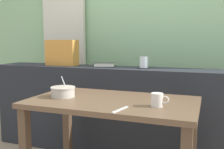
# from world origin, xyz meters

# --- Properties ---
(outdoor_backdrop) EXTENTS (4.80, 0.08, 2.80)m
(outdoor_backdrop) POSITION_xyz_m (0.00, 1.19, 1.40)
(outdoor_backdrop) COLOR #8EBC89
(outdoor_backdrop) RESTS_ON ground
(curtain_left_panel) EXTENTS (0.56, 0.06, 2.50)m
(curtain_left_panel) POSITION_xyz_m (-1.01, 1.09, 1.25)
(curtain_left_panel) COLOR beige
(curtain_left_panel) RESTS_ON ground
(dark_console_ledge) EXTENTS (2.80, 0.35, 0.85)m
(dark_console_ledge) POSITION_xyz_m (0.00, 0.55, 0.42)
(dark_console_ledge) COLOR #23262B
(dark_console_ledge) RESTS_ON ground
(breakfast_table) EXTENTS (1.16, 0.67, 0.69)m
(breakfast_table) POSITION_xyz_m (0.08, -0.11, 0.58)
(breakfast_table) COLOR brown
(breakfast_table) RESTS_ON ground
(coaster_square) EXTENTS (0.10, 0.10, 0.00)m
(coaster_square) POSITION_xyz_m (0.14, 0.56, 0.85)
(coaster_square) COLOR black
(coaster_square) RESTS_ON dark_console_ledge
(juice_glass) EXTENTS (0.08, 0.08, 0.10)m
(juice_glass) POSITION_xyz_m (0.14, 0.56, 0.90)
(juice_glass) COLOR white
(juice_glass) RESTS_ON coaster_square
(closed_book) EXTENTS (0.24, 0.20, 0.04)m
(closed_book) POSITION_xyz_m (-0.27, 0.59, 0.87)
(closed_book) COLOR #334233
(closed_book) RESTS_ON dark_console_ledge
(throw_pillow) EXTENTS (0.32, 0.14, 0.26)m
(throw_pillow) POSITION_xyz_m (-0.72, 0.55, 0.98)
(throw_pillow) COLOR #D18938
(throw_pillow) RESTS_ON dark_console_ledge
(soup_bowl) EXTENTS (0.18, 0.18, 0.16)m
(soup_bowl) POSITION_xyz_m (-0.29, -0.15, 0.73)
(soup_bowl) COLOR #BCB7A8
(soup_bowl) RESTS_ON breakfast_table
(fork_utensil) EXTENTS (0.05, 0.17, 0.01)m
(fork_utensil) POSITION_xyz_m (0.22, -0.36, 0.69)
(fork_utensil) COLOR silver
(fork_utensil) RESTS_ON breakfast_table
(ceramic_mug) EXTENTS (0.11, 0.08, 0.08)m
(ceramic_mug) POSITION_xyz_m (0.41, -0.20, 0.73)
(ceramic_mug) COLOR silver
(ceramic_mug) RESTS_ON breakfast_table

